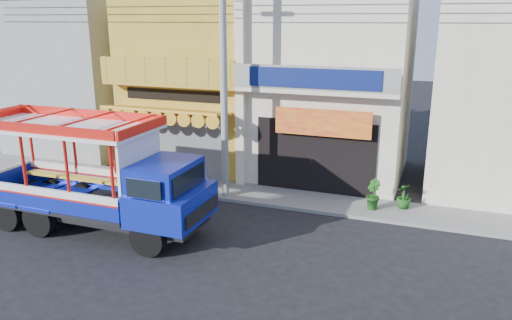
% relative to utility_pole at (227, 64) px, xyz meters
% --- Properties ---
extents(ground, '(90.00, 90.00, 0.00)m').
position_rel_utility_pole_xyz_m(ground, '(0.85, -3.30, -5.03)').
color(ground, black).
rests_on(ground, ground).
extents(sidewalk, '(30.00, 2.00, 0.12)m').
position_rel_utility_pole_xyz_m(sidewalk, '(0.85, 0.70, -4.97)').
color(sidewalk, slate).
rests_on(sidewalk, ground).
extents(shophouse_left, '(6.00, 7.50, 8.24)m').
position_rel_utility_pole_xyz_m(shophouse_left, '(-3.15, 4.66, -0.92)').
color(shophouse_left, '#A98325').
rests_on(shophouse_left, ground).
extents(shophouse_right, '(6.00, 6.75, 8.24)m').
position_rel_utility_pole_xyz_m(shophouse_right, '(2.85, 4.66, -0.93)').
color(shophouse_right, beige).
rests_on(shophouse_right, ground).
extents(party_pilaster, '(0.35, 0.30, 8.00)m').
position_rel_utility_pole_xyz_m(party_pilaster, '(-0.15, 1.55, -1.03)').
color(party_pilaster, beige).
rests_on(party_pilaster, ground).
extents(filler_building_left, '(6.00, 6.00, 7.60)m').
position_rel_utility_pole_xyz_m(filler_building_left, '(-10.15, 4.70, -1.23)').
color(filler_building_left, gray).
rests_on(filler_building_left, ground).
extents(utility_pole, '(28.00, 0.26, 9.00)m').
position_rel_utility_pole_xyz_m(utility_pole, '(0.00, 0.00, 0.00)').
color(utility_pole, gray).
rests_on(utility_pole, ground).
extents(songthaew_truck, '(7.85, 2.69, 3.66)m').
position_rel_utility_pole_xyz_m(songthaew_truck, '(-2.39, -4.07, -3.27)').
color(songthaew_truck, black).
rests_on(songthaew_truck, ground).
extents(green_sign, '(0.64, 0.40, 0.99)m').
position_rel_utility_pole_xyz_m(green_sign, '(-4.21, 0.51, -4.50)').
color(green_sign, black).
rests_on(green_sign, sidewalk).
extents(potted_plant_b, '(0.66, 0.72, 1.05)m').
position_rel_utility_pole_xyz_m(potted_plant_b, '(5.22, 0.60, -4.39)').
color(potted_plant_b, '#1B4C15').
rests_on(potted_plant_b, sidewalk).
extents(potted_plant_c, '(0.69, 0.69, 0.89)m').
position_rel_utility_pole_xyz_m(potted_plant_c, '(6.26, 1.05, -4.47)').
color(potted_plant_c, '#1B4C15').
rests_on(potted_plant_c, sidewalk).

